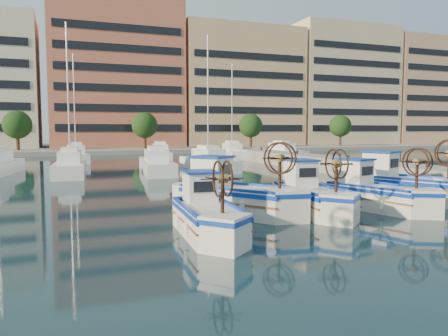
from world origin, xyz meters
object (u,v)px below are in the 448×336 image
(fishing_boat_a, at_px, (207,213))
(fishing_boat_e, at_px, (402,184))
(fishing_boat_c, at_px, (312,195))
(fishing_boat_b, at_px, (234,194))
(fishing_boat_d, at_px, (374,192))

(fishing_boat_a, distance_m, fishing_boat_e, 11.64)
(fishing_boat_a, bearing_deg, fishing_boat_c, 25.48)
(fishing_boat_b, bearing_deg, fishing_boat_c, -50.44)
(fishing_boat_b, distance_m, fishing_boat_c, 3.26)
(fishing_boat_a, xyz_separation_m, fishing_boat_c, (5.30, 2.15, 0.05))
(fishing_boat_c, bearing_deg, fishing_boat_e, 15.02)
(fishing_boat_a, relative_size, fishing_boat_d, 0.92)
(fishing_boat_d, bearing_deg, fishing_boat_e, 9.29)
(fishing_boat_a, relative_size, fishing_boat_e, 0.83)
(fishing_boat_c, relative_size, fishing_boat_e, 0.89)
(fishing_boat_c, bearing_deg, fishing_boat_b, 168.79)
(fishing_boat_b, height_order, fishing_boat_c, fishing_boat_b)
(fishing_boat_b, xyz_separation_m, fishing_boat_d, (6.18, -1.07, -0.07))
(fishing_boat_c, xyz_separation_m, fishing_boat_e, (5.85, 1.19, 0.08))
(fishing_boat_a, bearing_deg, fishing_boat_e, 20.06)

